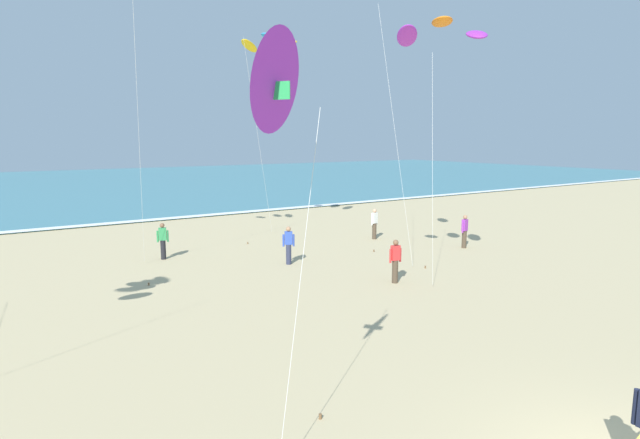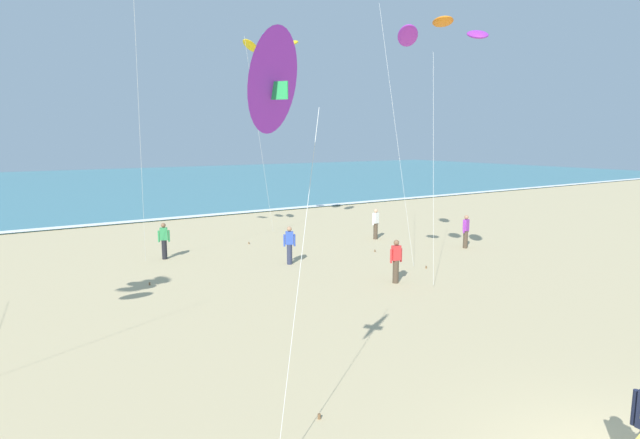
{
  "view_description": "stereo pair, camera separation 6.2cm",
  "coord_description": "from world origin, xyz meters",
  "px_view_note": "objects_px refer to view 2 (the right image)",
  "views": [
    {
      "loc": [
        -7.91,
        -3.08,
        5.17
      ],
      "look_at": [
        -0.75,
        7.79,
        3.11
      ],
      "focal_mm": 28.8,
      "sensor_mm": 36.0,
      "label": 1
    },
    {
      "loc": [
        -7.86,
        -3.12,
        5.17
      ],
      "look_at": [
        -0.75,
        7.79,
        3.11
      ],
      "focal_mm": 28.8,
      "sensor_mm": 36.0,
      "label": 2
    }
  ],
  "objects_px": {
    "bystander_red_top": "(396,261)",
    "bystander_green_top": "(164,241)",
    "kite_arc_cobalt_distant": "(270,42)",
    "bystander_purple_top": "(466,231)",
    "kite_arc_amber_near": "(442,31)",
    "kite_delta_violet_mid": "(271,81)",
    "bystander_white_top": "(376,224)",
    "bystander_blue_top": "(289,245)"
  },
  "relations": [
    {
      "from": "bystander_white_top",
      "to": "bystander_purple_top",
      "type": "distance_m",
      "value": 4.61
    },
    {
      "from": "kite_delta_violet_mid",
      "to": "bystander_red_top",
      "type": "xyz_separation_m",
      "value": [
        8.76,
        7.21,
        -5.12
      ]
    },
    {
      "from": "kite_arc_amber_near",
      "to": "kite_delta_violet_mid",
      "type": "xyz_separation_m",
      "value": [
        -9.48,
        -6.03,
        -2.68
      ]
    },
    {
      "from": "kite_delta_violet_mid",
      "to": "bystander_white_top",
      "type": "relative_size",
      "value": 4.19
    },
    {
      "from": "kite_arc_cobalt_distant",
      "to": "bystander_white_top",
      "type": "bearing_deg",
      "value": -49.18
    },
    {
      "from": "kite_arc_cobalt_distant",
      "to": "bystander_blue_top",
      "type": "relative_size",
      "value": 6.62
    },
    {
      "from": "kite_delta_violet_mid",
      "to": "bystander_red_top",
      "type": "bearing_deg",
      "value": 39.43
    },
    {
      "from": "bystander_red_top",
      "to": "bystander_green_top",
      "type": "bearing_deg",
      "value": 125.48
    },
    {
      "from": "bystander_purple_top",
      "to": "bystander_white_top",
      "type": "bearing_deg",
      "value": 118.33
    },
    {
      "from": "kite_arc_cobalt_distant",
      "to": "bystander_purple_top",
      "type": "distance_m",
      "value": 13.83
    },
    {
      "from": "kite_delta_violet_mid",
      "to": "kite_arc_cobalt_distant",
      "type": "distance_m",
      "value": 21.08
    },
    {
      "from": "kite_arc_amber_near",
      "to": "bystander_blue_top",
      "type": "distance_m",
      "value": 9.99
    },
    {
      "from": "kite_arc_cobalt_distant",
      "to": "bystander_red_top",
      "type": "relative_size",
      "value": 6.62
    },
    {
      "from": "kite_delta_violet_mid",
      "to": "kite_arc_amber_near",
      "type": "bearing_deg",
      "value": 32.46
    },
    {
      "from": "kite_delta_violet_mid",
      "to": "bystander_purple_top",
      "type": "xyz_separation_m",
      "value": [
        15.54,
        9.92,
        -5.12
      ]
    },
    {
      "from": "bystander_white_top",
      "to": "bystander_purple_top",
      "type": "bearing_deg",
      "value": -61.67
    },
    {
      "from": "bystander_red_top",
      "to": "bystander_blue_top",
      "type": "distance_m",
      "value": 4.88
    },
    {
      "from": "kite_delta_violet_mid",
      "to": "bystander_green_top",
      "type": "height_order",
      "value": "kite_delta_violet_mid"
    },
    {
      "from": "bystander_white_top",
      "to": "bystander_purple_top",
      "type": "xyz_separation_m",
      "value": [
        2.19,
        -4.06,
        0.0
      ]
    },
    {
      "from": "kite_arc_amber_near",
      "to": "kite_delta_violet_mid",
      "type": "height_order",
      "value": "kite_arc_amber_near"
    },
    {
      "from": "kite_delta_violet_mid",
      "to": "kite_arc_cobalt_distant",
      "type": "height_order",
      "value": "kite_arc_cobalt_distant"
    },
    {
      "from": "bystander_white_top",
      "to": "bystander_green_top",
      "type": "height_order",
      "value": "same"
    },
    {
      "from": "kite_arc_amber_near",
      "to": "bystander_blue_top",
      "type": "relative_size",
      "value": 5.66
    },
    {
      "from": "kite_delta_violet_mid",
      "to": "bystander_white_top",
      "type": "bearing_deg",
      "value": 46.31
    },
    {
      "from": "kite_arc_cobalt_distant",
      "to": "bystander_green_top",
      "type": "xyz_separation_m",
      "value": [
        -6.78,
        -2.79,
        -9.31
      ]
    },
    {
      "from": "bystander_red_top",
      "to": "bystander_blue_top",
      "type": "xyz_separation_m",
      "value": [
        -1.82,
        4.53,
        0.0
      ]
    },
    {
      "from": "bystander_white_top",
      "to": "bystander_red_top",
      "type": "relative_size",
      "value": 1.0
    },
    {
      "from": "kite_arc_cobalt_distant",
      "to": "bystander_blue_top",
      "type": "bearing_deg",
      "value": -112.41
    },
    {
      "from": "kite_arc_amber_near",
      "to": "bystander_purple_top",
      "type": "height_order",
      "value": "kite_arc_amber_near"
    },
    {
      "from": "kite_arc_amber_near",
      "to": "bystander_red_top",
      "type": "bearing_deg",
      "value": 121.35
    },
    {
      "from": "bystander_red_top",
      "to": "bystander_blue_top",
      "type": "relative_size",
      "value": 1.0
    },
    {
      "from": "bystander_red_top",
      "to": "bystander_green_top",
      "type": "height_order",
      "value": "same"
    },
    {
      "from": "kite_delta_violet_mid",
      "to": "bystander_purple_top",
      "type": "distance_m",
      "value": 19.13
    },
    {
      "from": "bystander_green_top",
      "to": "bystander_white_top",
      "type": "bearing_deg",
      "value": -8.21
    },
    {
      "from": "kite_delta_violet_mid",
      "to": "bystander_red_top",
      "type": "distance_m",
      "value": 12.45
    },
    {
      "from": "kite_arc_cobalt_distant",
      "to": "bystander_green_top",
      "type": "distance_m",
      "value": 11.85
    },
    {
      "from": "kite_arc_amber_near",
      "to": "bystander_white_top",
      "type": "height_order",
      "value": "kite_arc_amber_near"
    },
    {
      "from": "kite_arc_cobalt_distant",
      "to": "bystander_green_top",
      "type": "bearing_deg",
      "value": -157.66
    },
    {
      "from": "bystander_red_top",
      "to": "kite_arc_amber_near",
      "type": "bearing_deg",
      "value": -58.65
    },
    {
      "from": "kite_arc_cobalt_distant",
      "to": "bystander_blue_top",
      "type": "xyz_separation_m",
      "value": [
        -2.7,
        -6.54,
        -9.31
      ]
    },
    {
      "from": "kite_delta_violet_mid",
      "to": "bystander_blue_top",
      "type": "height_order",
      "value": "kite_delta_violet_mid"
    },
    {
      "from": "kite_arc_amber_near",
      "to": "bystander_red_top",
      "type": "distance_m",
      "value": 7.92
    }
  ]
}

